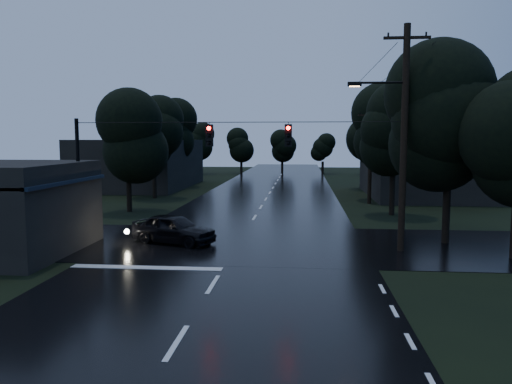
# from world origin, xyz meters

# --- Properties ---
(ground) EXTENTS (160.00, 160.00, 0.00)m
(ground) POSITION_xyz_m (0.00, 0.00, 0.00)
(ground) COLOR black
(ground) RESTS_ON ground
(main_road) EXTENTS (12.00, 120.00, 0.02)m
(main_road) POSITION_xyz_m (0.00, 30.00, 0.00)
(main_road) COLOR black
(main_road) RESTS_ON ground
(cross_street) EXTENTS (60.00, 9.00, 0.02)m
(cross_street) POSITION_xyz_m (0.00, 12.00, 0.00)
(cross_street) COLOR black
(cross_street) RESTS_ON ground
(building_far_right) EXTENTS (10.00, 14.00, 4.40)m
(building_far_right) POSITION_xyz_m (14.00, 34.00, 2.20)
(building_far_right) COLOR black
(building_far_right) RESTS_ON ground
(building_far_left) EXTENTS (10.00, 16.00, 5.00)m
(building_far_left) POSITION_xyz_m (-14.00, 40.00, 2.50)
(building_far_left) COLOR black
(building_far_left) RESTS_ON ground
(utility_pole_main) EXTENTS (3.50, 0.30, 10.00)m
(utility_pole_main) POSITION_xyz_m (7.41, 11.00, 5.26)
(utility_pole_main) COLOR black
(utility_pole_main) RESTS_ON ground
(utility_pole_far) EXTENTS (2.00, 0.30, 7.50)m
(utility_pole_far) POSITION_xyz_m (8.30, 28.00, 3.88)
(utility_pole_far) COLOR black
(utility_pole_far) RESTS_ON ground
(anchor_pole_left) EXTENTS (0.18, 0.18, 6.00)m
(anchor_pole_left) POSITION_xyz_m (-7.50, 11.00, 3.00)
(anchor_pole_left) COLOR black
(anchor_pole_left) RESTS_ON ground
(span_signals) EXTENTS (15.00, 0.37, 1.12)m
(span_signals) POSITION_xyz_m (0.56, 10.99, 5.24)
(span_signals) COLOR black
(span_signals) RESTS_ON ground
(tree_corner_near) EXTENTS (4.48, 4.48, 9.44)m
(tree_corner_near) POSITION_xyz_m (10.00, 13.00, 5.99)
(tree_corner_near) COLOR black
(tree_corner_near) RESTS_ON ground
(tree_left_a) EXTENTS (3.92, 3.92, 8.26)m
(tree_left_a) POSITION_xyz_m (-9.00, 22.00, 5.24)
(tree_left_a) COLOR black
(tree_left_a) RESTS_ON ground
(tree_left_b) EXTENTS (4.20, 4.20, 8.85)m
(tree_left_b) POSITION_xyz_m (-9.60, 30.00, 5.62)
(tree_left_b) COLOR black
(tree_left_b) RESTS_ON ground
(tree_left_c) EXTENTS (4.48, 4.48, 9.44)m
(tree_left_c) POSITION_xyz_m (-10.20, 40.00, 5.99)
(tree_left_c) COLOR black
(tree_left_c) RESTS_ON ground
(tree_right_a) EXTENTS (4.20, 4.20, 8.85)m
(tree_right_a) POSITION_xyz_m (9.00, 22.00, 5.62)
(tree_right_a) COLOR black
(tree_right_a) RESTS_ON ground
(tree_right_b) EXTENTS (4.48, 4.48, 9.44)m
(tree_right_b) POSITION_xyz_m (9.60, 30.00, 5.99)
(tree_right_b) COLOR black
(tree_right_b) RESTS_ON ground
(tree_right_c) EXTENTS (4.76, 4.76, 10.03)m
(tree_right_c) POSITION_xyz_m (10.20, 40.00, 6.37)
(tree_right_c) COLOR black
(tree_right_c) RESTS_ON ground
(car) EXTENTS (4.55, 3.03, 1.44)m
(car) POSITION_xyz_m (-3.14, 11.70, 0.72)
(car) COLOR black
(car) RESTS_ON ground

